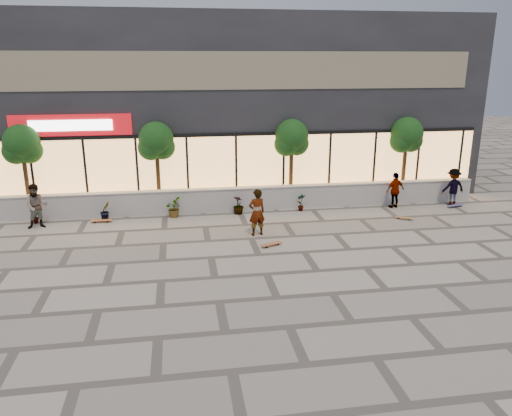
{
  "coord_description": "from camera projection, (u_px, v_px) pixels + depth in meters",
  "views": [
    {
      "loc": [
        -2.58,
        -14.17,
        6.49
      ],
      "look_at": [
        0.12,
        2.92,
        1.3
      ],
      "focal_mm": 35.0,
      "sensor_mm": 36.0,
      "label": 1
    }
  ],
  "objects": [
    {
      "name": "tree_mideast",
      "position": [
        292.0,
        140.0,
        22.46
      ],
      "size": [
        1.6,
        1.5,
        3.92
      ],
      "color": "#472F19",
      "rests_on": "ground"
    },
    {
      "name": "planter_wall",
      "position": [
        239.0,
        199.0,
        22.13
      ],
      "size": [
        22.0,
        0.42,
        1.04
      ],
      "color": "#B8B5AF",
      "rests_on": "ground"
    },
    {
      "name": "shrub_e",
      "position": [
        301.0,
        202.0,
        22.05
      ],
      "size": [
        0.46,
        0.35,
        0.81
      ],
      "primitive_type": "imported",
      "rotation": [
        0.0,
        0.0,
        3.28
      ],
      "color": "black",
      "rests_on": "ground"
    },
    {
      "name": "retail_building",
      "position": [
        225.0,
        103.0,
        26.25
      ],
      "size": [
        24.0,
        9.17,
        8.5
      ],
      "color": "black",
      "rests_on": "ground"
    },
    {
      "name": "skateboard_right_near",
      "position": [
        404.0,
        218.0,
        20.97
      ],
      "size": [
        0.71,
        0.55,
        0.09
      ],
      "rotation": [
        0.0,
        0.0,
        -0.57
      ],
      "color": "olive",
      "rests_on": "ground"
    },
    {
      "name": "ground",
      "position": [
        267.0,
        274.0,
        15.66
      ],
      "size": [
        80.0,
        80.0,
        0.0
      ],
      "primitive_type": "plane",
      "color": "#A2998C",
      "rests_on": "ground"
    },
    {
      "name": "shrub_c",
      "position": [
        173.0,
        208.0,
        21.21
      ],
      "size": [
        0.68,
        0.77,
        0.81
      ],
      "primitive_type": "imported",
      "rotation": [
        0.0,
        0.0,
        1.64
      ],
      "color": "black",
      "rests_on": "ground"
    },
    {
      "name": "skater_right_near",
      "position": [
        395.0,
        190.0,
        22.43
      ],
      "size": [
        1.02,
        0.65,
        1.62
      ],
      "primitive_type": "imported",
      "rotation": [
        0.0,
        0.0,
        3.43
      ],
      "color": "silver",
      "rests_on": "ground"
    },
    {
      "name": "skater_left",
      "position": [
        37.0,
        206.0,
        19.7
      ],
      "size": [
        0.99,
        0.84,
        1.8
      ],
      "primitive_type": "imported",
      "rotation": [
        0.0,
        0.0,
        0.2
      ],
      "color": "#958460",
      "rests_on": "ground"
    },
    {
      "name": "tree_midwest",
      "position": [
        156.0,
        143.0,
        21.56
      ],
      "size": [
        1.6,
        1.5,
        3.92
      ],
      "color": "#472F19",
      "rests_on": "ground"
    },
    {
      "name": "shrub_b",
      "position": [
        105.0,
        211.0,
        20.79
      ],
      "size": [
        0.57,
        0.57,
        0.81
      ],
      "primitive_type": "imported",
      "rotation": [
        0.0,
        0.0,
        0.82
      ],
      "color": "black",
      "rests_on": "ground"
    },
    {
      "name": "skateboard_left",
      "position": [
        101.0,
        220.0,
        20.58
      ],
      "size": [
        0.87,
        0.26,
        0.1
      ],
      "rotation": [
        0.0,
        0.0,
        -0.04
      ],
      "color": "#D16427",
      "rests_on": "ground"
    },
    {
      "name": "skater_center",
      "position": [
        257.0,
        212.0,
        18.89
      ],
      "size": [
        0.75,
        0.58,
        1.82
      ],
      "primitive_type": "imported",
      "rotation": [
        0.0,
        0.0,
        3.39
      ],
      "color": "white",
      "rests_on": "ground"
    },
    {
      "name": "tree_west",
      "position": [
        22.0,
        147.0,
        20.74
      ],
      "size": [
        1.6,
        1.5,
        3.92
      ],
      "color": "#472F19",
      "rests_on": "ground"
    },
    {
      "name": "shrub_d",
      "position": [
        238.0,
        205.0,
        21.63
      ],
      "size": [
        0.64,
        0.64,
        0.81
      ],
      "primitive_type": "imported",
      "rotation": [
        0.0,
        0.0,
        2.46
      ],
      "color": "black",
      "rests_on": "ground"
    },
    {
      "name": "skater_right_far",
      "position": [
        453.0,
        187.0,
        22.84
      ],
      "size": [
        1.15,
        0.71,
        1.71
      ],
      "primitive_type": "imported",
      "rotation": [
        0.0,
        0.0,
        3.21
      ],
      "color": "maroon",
      "rests_on": "ground"
    },
    {
      "name": "shrub_a",
      "position": [
        35.0,
        214.0,
        20.38
      ],
      "size": [
        0.43,
        0.29,
        0.81
      ],
      "primitive_type": "imported",
      "color": "black",
      "rests_on": "ground"
    },
    {
      "name": "skateboard_center",
      "position": [
        271.0,
        244.0,
        17.97
      ],
      "size": [
        0.84,
        0.53,
        0.1
      ],
      "rotation": [
        0.0,
        0.0,
        0.42
      ],
      "color": "brown",
      "rests_on": "ground"
    },
    {
      "name": "skateboard_right_far",
      "position": [
        455.0,
        205.0,
        22.71
      ],
      "size": [
        0.87,
        0.42,
        0.1
      ],
      "rotation": [
        0.0,
        0.0,
        0.25
      ],
      "color": "#454279",
      "rests_on": "ground"
    },
    {
      "name": "tree_east",
      "position": [
        407.0,
        137.0,
        23.28
      ],
      "size": [
        1.6,
        1.5,
        3.92
      ],
      "color": "#472F19",
      "rests_on": "ground"
    }
  ]
}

